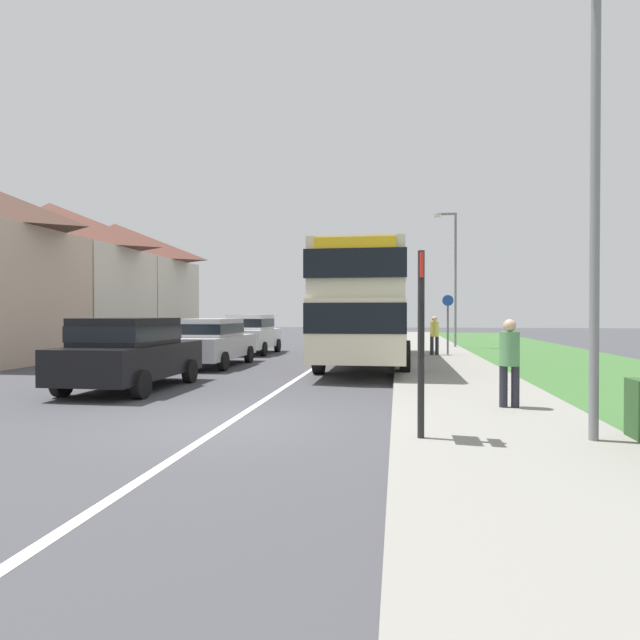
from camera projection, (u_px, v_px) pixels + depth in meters
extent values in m
plane|color=#424247|center=(228.00, 424.00, 8.38)|extent=(120.00, 120.00, 0.00)
cube|color=silver|center=(310.00, 370.00, 16.29)|extent=(0.14, 60.00, 0.01)
cube|color=gray|center=(456.00, 379.00, 13.69)|extent=(3.20, 68.00, 0.12)
cube|color=#3D6B33|center=(632.00, 383.00, 13.06)|extent=(6.00, 68.00, 0.08)
cube|color=beige|center=(367.00, 326.00, 18.19)|extent=(2.50, 11.11, 1.65)
cube|color=beige|center=(367.00, 280.00, 18.17)|extent=(2.45, 10.89, 1.55)
cube|color=black|center=(367.00, 317.00, 18.18)|extent=(2.53, 11.17, 0.76)
cube|color=black|center=(367.00, 278.00, 18.17)|extent=(2.53, 11.17, 0.72)
cube|color=gold|center=(355.00, 246.00, 12.72)|extent=(2.00, 0.08, 0.44)
cylinder|color=black|center=(342.00, 344.00, 21.79)|extent=(0.30, 1.00, 1.00)
cylinder|color=black|center=(403.00, 345.00, 21.42)|extent=(0.30, 1.00, 1.00)
cylinder|color=black|center=(319.00, 357.00, 15.36)|extent=(0.30, 1.00, 1.00)
cylinder|color=black|center=(405.00, 358.00, 14.99)|extent=(0.30, 1.00, 1.00)
cube|color=black|center=(132.00, 360.00, 12.20)|extent=(1.83, 4.15, 0.75)
cube|color=black|center=(127.00, 331.00, 11.99)|extent=(1.61, 2.28, 0.62)
cube|color=black|center=(127.00, 333.00, 11.99)|extent=(1.65, 2.30, 0.34)
cylinder|color=black|center=(124.00, 370.00, 13.61)|extent=(0.20, 0.60, 0.60)
cylinder|color=black|center=(190.00, 371.00, 13.35)|extent=(0.20, 0.60, 0.60)
cylinder|color=black|center=(62.00, 383.00, 11.07)|extent=(0.20, 0.60, 0.60)
cylinder|color=black|center=(141.00, 384.00, 10.80)|extent=(0.20, 0.60, 0.60)
cube|color=#B7B7BC|center=(212.00, 347.00, 17.59)|extent=(1.78, 4.52, 0.72)
cube|color=#B7B7BC|center=(210.00, 327.00, 17.36)|extent=(1.56, 2.49, 0.59)
cube|color=black|center=(210.00, 328.00, 17.36)|extent=(1.60, 2.51, 0.33)
cylinder|color=black|center=(203.00, 354.00, 19.11)|extent=(0.20, 0.60, 0.60)
cylinder|color=black|center=(249.00, 354.00, 18.85)|extent=(0.20, 0.60, 0.60)
cylinder|color=black|center=(170.00, 361.00, 16.34)|extent=(0.20, 0.60, 0.60)
cylinder|color=black|center=(223.00, 361.00, 16.08)|extent=(0.20, 0.60, 0.60)
cube|color=silver|center=(252.00, 338.00, 23.01)|extent=(1.75, 4.12, 0.78)
cube|color=silver|center=(251.00, 322.00, 22.80)|extent=(1.54, 2.26, 0.64)
cube|color=black|center=(251.00, 323.00, 22.80)|extent=(1.57, 2.29, 0.36)
cylinder|color=black|center=(242.00, 345.00, 24.40)|extent=(0.20, 0.60, 0.60)
cylinder|color=black|center=(278.00, 345.00, 24.15)|extent=(0.20, 0.60, 0.60)
cylinder|color=black|center=(224.00, 349.00, 21.88)|extent=(0.20, 0.60, 0.60)
cylinder|color=black|center=(264.00, 349.00, 21.63)|extent=(0.20, 0.60, 0.60)
cylinder|color=#23232D|center=(503.00, 390.00, 9.18)|extent=(0.14, 0.14, 0.85)
cylinder|color=#23232D|center=(515.00, 390.00, 9.16)|extent=(0.14, 0.14, 0.85)
cylinder|color=#518C56|center=(510.00, 349.00, 9.16)|extent=(0.34, 0.34, 0.60)
sphere|color=tan|center=(510.00, 325.00, 9.16)|extent=(0.22, 0.22, 0.22)
cylinder|color=#23232D|center=(432.00, 347.00, 20.89)|extent=(0.14, 0.14, 0.85)
cylinder|color=#23232D|center=(437.00, 347.00, 20.86)|extent=(0.14, 0.14, 0.85)
cylinder|color=#D1C14C|center=(434.00, 329.00, 20.86)|extent=(0.34, 0.34, 0.60)
sphere|color=tan|center=(434.00, 319.00, 20.86)|extent=(0.22, 0.22, 0.22)
cylinder|color=black|center=(421.00, 349.00, 6.90)|extent=(0.09, 0.09, 2.60)
cube|color=red|center=(421.00, 266.00, 6.89)|extent=(0.04, 0.44, 0.32)
cube|color=black|center=(421.00, 330.00, 6.92)|extent=(0.06, 0.52, 0.68)
cylinder|color=slate|center=(448.00, 332.00, 20.98)|extent=(0.08, 0.08, 2.10)
cylinder|color=blue|center=(448.00, 300.00, 20.96)|extent=(0.44, 0.03, 0.44)
cylinder|color=slate|center=(595.00, 134.00, 6.74)|extent=(0.12, 0.12, 8.18)
cylinder|color=slate|center=(455.00, 281.00, 25.97)|extent=(0.12, 0.12, 6.79)
cube|color=slate|center=(446.00, 214.00, 26.00)|extent=(0.90, 0.10, 0.10)
cube|color=silver|center=(437.00, 216.00, 26.06)|extent=(0.36, 0.20, 0.14)
cube|color=beige|center=(50.00, 301.00, 24.42)|extent=(7.95, 5.56, 4.77)
pyramid|color=brown|center=(49.00, 226.00, 24.38)|extent=(7.95, 5.56, 2.18)
cube|color=beige|center=(115.00, 303.00, 30.03)|extent=(7.95, 5.56, 4.77)
pyramid|color=brown|center=(115.00, 243.00, 29.99)|extent=(7.95, 5.56, 2.18)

